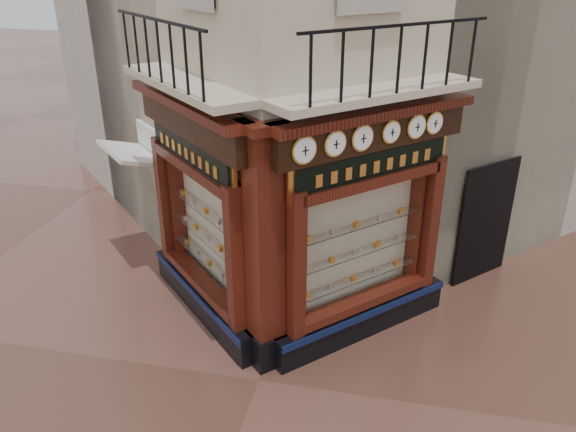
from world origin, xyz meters
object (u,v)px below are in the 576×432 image
(awning, at_px, (145,260))
(clock_e, at_px, (416,127))
(signboard_left, at_px, (190,153))
(clock_c, at_px, (362,138))
(clock_f, at_px, (434,123))
(corner_pilaster, at_px, (264,255))
(clock_b, at_px, (335,144))
(signboard_right, at_px, (373,166))
(clock_d, at_px, (391,132))
(clock_a, at_px, (304,150))

(awning, bearing_deg, clock_e, -147.82)
(clock_e, height_order, signboard_left, clock_e)
(clock_c, xyz_separation_m, clock_f, (1.02, 1.02, 0.00))
(clock_c, xyz_separation_m, awning, (-4.67, 1.98, -3.62))
(corner_pilaster, distance_m, clock_b, 1.95)
(clock_c, bearing_deg, corner_pilaster, 163.00)
(clock_b, bearing_deg, clock_e, 0.00)
(clock_b, xyz_separation_m, signboard_left, (-2.41, 0.67, -0.52))
(clock_b, bearing_deg, clock_f, 0.00)
(clock_e, bearing_deg, signboard_right, 171.14)
(signboard_right, bearing_deg, clock_d, -29.44)
(corner_pilaster, xyz_separation_m, clock_d, (1.68, 1.07, 1.67))
(clock_b, height_order, clock_d, clock_b)
(clock_d, bearing_deg, clock_b, -180.00)
(clock_e, bearing_deg, clock_f, 0.00)
(corner_pilaster, bearing_deg, clock_a, -47.44)
(clock_a, bearing_deg, clock_f, 0.00)
(clock_e, distance_m, signboard_right, 0.89)
(clock_b, distance_m, signboard_right, 0.99)
(corner_pilaster, bearing_deg, signboard_left, 100.25)
(clock_b, xyz_separation_m, clock_d, (0.73, 0.73, 0.00))
(clock_b, distance_m, awning, 6.10)
(clock_d, bearing_deg, clock_a, -180.00)
(clock_e, xyz_separation_m, signboard_left, (-3.50, -0.42, -0.52))
(clock_c, xyz_separation_m, clock_e, (0.75, 0.75, 0.00))
(awning, relative_size, signboard_right, 0.71)
(awning, distance_m, signboard_left, 4.00)
(signboard_left, bearing_deg, clock_c, -141.80)
(clock_b, height_order, signboard_left, clock_b)
(awning, bearing_deg, signboard_right, -153.90)
(clock_a, distance_m, signboard_right, 1.46)
(corner_pilaster, height_order, clock_f, corner_pilaster)
(clock_b, xyz_separation_m, clock_f, (1.37, 1.37, 0.00))
(clock_d, height_order, awning, clock_d)
(corner_pilaster, distance_m, awning, 4.72)
(clock_e, xyz_separation_m, clock_f, (0.27, 0.27, 0.00))
(awning, bearing_deg, clock_d, -152.52)
(clock_a, relative_size, clock_e, 1.04)
(clock_f, bearing_deg, clock_b, -180.00)
(clock_d, bearing_deg, signboard_left, 136.10)
(clock_f, bearing_deg, clock_c, 180.00)
(clock_f, distance_m, signboard_right, 1.21)
(corner_pilaster, height_order, clock_a, corner_pilaster)
(signboard_left, distance_m, signboard_right, 2.92)
(clock_d, height_order, signboard_right, clock_d)
(clock_a, xyz_separation_m, clock_d, (1.10, 1.10, 0.00))
(corner_pilaster, xyz_separation_m, clock_e, (2.04, 1.44, 1.67))
(corner_pilaster, relative_size, awning, 2.52)
(clock_b, bearing_deg, clock_a, 180.00)
(clock_f, bearing_deg, signboard_left, 145.42)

